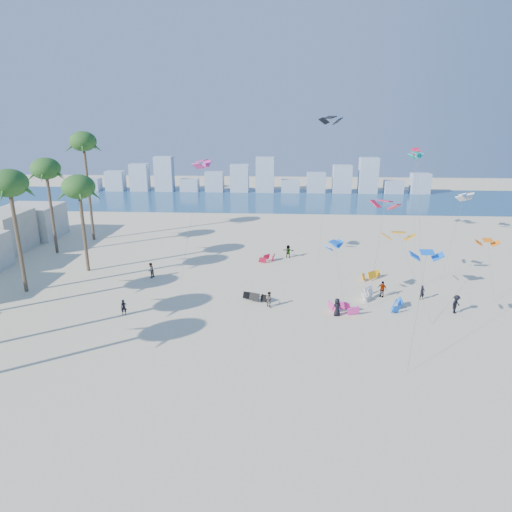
{
  "coord_description": "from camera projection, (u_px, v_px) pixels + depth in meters",
  "views": [
    {
      "loc": [
        5.54,
        -28.15,
        18.6
      ],
      "look_at": [
        3.0,
        16.0,
        4.5
      ],
      "focal_mm": 31.66,
      "sensor_mm": 36.0,
      "label": 1
    }
  ],
  "objects": [
    {
      "name": "kitesurfer_mid",
      "position": [
        269.0,
        299.0,
        45.08
      ],
      "size": [
        0.98,
        0.96,
        1.59
      ],
      "primitive_type": "imported",
      "rotation": [
        0.0,
        0.0,
        2.41
      ],
      "color": "gray",
      "rests_on": "ground"
    },
    {
      "name": "kitesurfers_far",
      "position": [
        323.0,
        281.0,
        49.78
      ],
      "size": [
        33.38,
        18.89,
        1.87
      ],
      "color": "black",
      "rests_on": "ground"
    },
    {
      "name": "palm_row",
      "position": [
        6.0,
        185.0,
        45.85
      ],
      "size": [
        11.17,
        44.8,
        16.07
      ],
      "color": "brown",
      "rests_on": "ground"
    },
    {
      "name": "distant_skyline",
      "position": [
        254.0,
        179.0,
        109.85
      ],
      "size": [
        85.0,
        3.0,
        8.4
      ],
      "color": "#9EADBF",
      "rests_on": "ground"
    },
    {
      "name": "flying_kites",
      "position": [
        371.0,
        180.0,
        50.66
      ],
      "size": [
        34.68,
        36.36,
        18.69
      ],
      "color": "blue",
      "rests_on": "ground"
    },
    {
      "name": "grounded_kites",
      "position": [
        335.0,
        289.0,
        48.49
      ],
      "size": [
        16.51,
        17.77,
        1.0
      ],
      "color": "black",
      "rests_on": "ground"
    },
    {
      "name": "ground",
      "position": [
        202.0,
        381.0,
        32.73
      ],
      "size": [
        220.0,
        220.0,
        0.0
      ],
      "primitive_type": "plane",
      "color": "beige",
      "rests_on": "ground"
    },
    {
      "name": "ocean",
      "position": [
        257.0,
        199.0,
        101.21
      ],
      "size": [
        220.0,
        220.0,
        0.0
      ],
      "primitive_type": "plane",
      "color": "navy",
      "rests_on": "ground"
    },
    {
      "name": "kitesurfer_near",
      "position": [
        124.0,
        307.0,
        43.24
      ],
      "size": [
        0.65,
        0.53,
        1.53
      ],
      "primitive_type": "imported",
      "rotation": [
        0.0,
        0.0,
        0.34
      ],
      "color": "black",
      "rests_on": "ground"
    }
  ]
}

